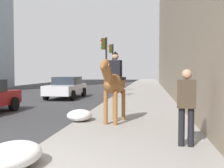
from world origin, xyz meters
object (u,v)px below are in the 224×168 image
car_near_lane (66,87)px  mounted_horse_near (114,83)px  traffic_light_far_curb (112,60)px  pedestrian_greeting (186,102)px  traffic_light_near_curb (105,58)px

car_near_lane → mounted_horse_near: bearing=26.3°
mounted_horse_near → traffic_light_far_curb: traffic_light_far_curb is taller
pedestrian_greeting → traffic_light_far_curb: size_ratio=0.41×
mounted_horse_near → pedestrian_greeting: mounted_horse_near is taller
pedestrian_greeting → traffic_light_near_curb: (10.90, 3.59, 1.53)m
mounted_horse_near → car_near_lane: mounted_horse_near is taller
car_near_lane → traffic_light_near_curb: bearing=75.0°
pedestrian_greeting → car_near_lane: 13.27m
traffic_light_near_curb → traffic_light_far_curb: 5.77m
mounted_horse_near → pedestrian_greeting: bearing=47.4°
mounted_horse_near → traffic_light_far_curb: size_ratio=0.56×
mounted_horse_near → pedestrian_greeting: 3.25m
pedestrian_greeting → car_near_lane: bearing=35.7°
mounted_horse_near → car_near_lane: (9.07, 4.40, -0.67)m
pedestrian_greeting → car_near_lane: size_ratio=0.38×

